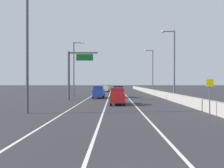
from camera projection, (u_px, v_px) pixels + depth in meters
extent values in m
plane|color=#2D2D30|center=(117.00, 92.00, 68.53)|extent=(320.00, 320.00, 0.00)
cube|color=silver|center=(96.00, 93.00, 59.57)|extent=(0.16, 130.00, 0.00)
cube|color=silver|center=(110.00, 93.00, 59.54)|extent=(0.16, 130.00, 0.00)
cube|color=silver|center=(124.00, 93.00, 59.51)|extent=(0.16, 130.00, 0.00)
cube|color=#9E998E|center=(160.00, 94.00, 44.46)|extent=(0.60, 120.00, 1.10)
cylinder|color=#47474C|center=(69.00, 76.00, 36.63)|extent=(0.36, 0.36, 7.50)
cube|color=#47474C|center=(83.00, 53.00, 36.58)|extent=(4.50, 0.20, 0.20)
cube|color=#0C5923|center=(85.00, 57.00, 36.47)|extent=(2.60, 0.10, 1.00)
cylinder|color=#4C4C51|center=(210.00, 101.00, 19.39)|extent=(0.10, 0.10, 2.40)
cube|color=yellow|center=(210.00, 83.00, 19.34)|extent=(0.60, 0.04, 0.60)
cylinder|color=#4C4C51|center=(174.00, 65.00, 36.59)|extent=(0.24, 0.24, 10.74)
cube|color=#4C4C51|center=(168.00, 31.00, 36.56)|extent=(1.80, 0.12, 0.12)
sphere|color=beige|center=(163.00, 31.00, 36.57)|extent=(0.44, 0.44, 0.44)
cylinder|color=#4C4C51|center=(153.00, 72.00, 58.41)|extent=(0.24, 0.24, 10.74)
cube|color=#4C4C51|center=(149.00, 50.00, 58.38)|extent=(1.80, 0.12, 0.12)
sphere|color=beige|center=(145.00, 50.00, 58.39)|extent=(0.44, 0.44, 0.44)
cylinder|color=#4C4C51|center=(27.00, 53.00, 20.90)|extent=(0.24, 0.24, 10.74)
cylinder|color=#4C4C51|center=(74.00, 69.00, 47.09)|extent=(0.24, 0.24, 10.74)
cube|color=#4C4C51|center=(78.00, 43.00, 47.05)|extent=(1.80, 0.12, 0.12)
sphere|color=beige|center=(83.00, 43.00, 47.04)|extent=(0.44, 0.44, 0.44)
cube|color=white|center=(105.00, 89.00, 69.28)|extent=(1.77, 4.25, 1.14)
cube|color=#96969E|center=(105.00, 86.00, 68.85)|extent=(1.55, 1.92, 0.60)
cylinder|color=black|center=(103.00, 90.00, 70.97)|extent=(0.22, 0.68, 0.68)
cylinder|color=black|center=(108.00, 90.00, 70.95)|extent=(0.22, 0.68, 0.68)
cylinder|color=black|center=(102.00, 91.00, 67.63)|extent=(0.22, 0.68, 0.68)
cylinder|color=black|center=(108.00, 91.00, 67.60)|extent=(0.22, 0.68, 0.68)
cube|color=#1E389E|center=(99.00, 93.00, 41.38)|extent=(1.85, 4.68, 1.20)
cube|color=navy|center=(99.00, 88.00, 40.91)|extent=(1.58, 2.13, 0.60)
cylinder|color=black|center=(95.00, 96.00, 43.28)|extent=(0.24, 0.69, 0.68)
cylinder|color=black|center=(104.00, 96.00, 43.23)|extent=(0.24, 0.69, 0.68)
cylinder|color=black|center=(93.00, 97.00, 39.54)|extent=(0.24, 0.69, 0.68)
cylinder|color=black|center=(102.00, 97.00, 39.49)|extent=(0.24, 0.69, 0.68)
cube|color=black|center=(118.00, 92.00, 43.09)|extent=(2.03, 4.55, 1.17)
cube|color=black|center=(118.00, 88.00, 42.63)|extent=(1.72, 2.07, 0.60)
cylinder|color=black|center=(113.00, 95.00, 44.86)|extent=(0.24, 0.69, 0.68)
cylinder|color=black|center=(122.00, 95.00, 44.90)|extent=(0.24, 0.69, 0.68)
cylinder|color=black|center=(114.00, 96.00, 41.28)|extent=(0.24, 0.69, 0.68)
cylinder|color=black|center=(123.00, 96.00, 41.32)|extent=(0.24, 0.69, 0.68)
cube|color=gold|center=(107.00, 88.00, 81.39)|extent=(1.85, 4.30, 0.97)
cube|color=olive|center=(107.00, 86.00, 80.96)|extent=(1.60, 1.94, 0.60)
cylinder|color=black|center=(105.00, 89.00, 83.07)|extent=(0.23, 0.68, 0.68)
cylinder|color=black|center=(110.00, 89.00, 83.08)|extent=(0.23, 0.68, 0.68)
cylinder|color=black|center=(105.00, 90.00, 79.70)|extent=(0.23, 0.68, 0.68)
cylinder|color=black|center=(110.00, 90.00, 79.71)|extent=(0.23, 0.68, 0.68)
cube|color=red|center=(117.00, 97.00, 29.46)|extent=(1.79, 4.77, 1.15)
cube|color=maroon|center=(117.00, 90.00, 28.98)|extent=(1.54, 2.16, 0.60)
cylinder|color=black|center=(111.00, 101.00, 31.37)|extent=(0.23, 0.68, 0.68)
cylinder|color=black|center=(122.00, 101.00, 31.39)|extent=(0.23, 0.68, 0.68)
cylinder|color=black|center=(111.00, 103.00, 27.53)|extent=(0.23, 0.68, 0.68)
cylinder|color=black|center=(124.00, 103.00, 27.55)|extent=(0.23, 0.68, 0.68)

